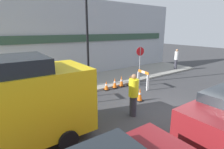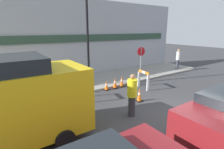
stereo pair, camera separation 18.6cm
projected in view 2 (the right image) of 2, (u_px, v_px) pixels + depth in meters
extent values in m
plane|color=#38383A|center=(176.00, 119.00, 6.86)|extent=(60.00, 60.00, 0.00)
cube|color=gray|center=(97.00, 80.00, 11.85)|extent=(18.00, 3.51, 0.11)
cube|color=#A3A8B2|center=(84.00, 39.00, 12.64)|extent=(18.00, 0.12, 5.50)
cube|color=#2D4738|center=(85.00, 38.00, 12.54)|extent=(16.20, 0.10, 0.50)
cylinder|color=black|center=(89.00, 83.00, 10.57)|extent=(0.29, 0.29, 0.24)
cylinder|color=black|center=(88.00, 34.00, 9.84)|extent=(0.13, 0.13, 6.05)
cylinder|color=gray|center=(141.00, 62.00, 12.28)|extent=(0.06, 0.06, 2.08)
cylinder|color=red|center=(141.00, 51.00, 12.08)|extent=(0.59, 0.14, 0.60)
cube|color=white|center=(82.00, 89.00, 8.93)|extent=(0.14, 0.08, 0.91)
cube|color=white|center=(87.00, 94.00, 8.21)|extent=(0.14, 0.08, 0.91)
cube|color=orange|center=(84.00, 81.00, 8.44)|extent=(0.18, 0.87, 0.15)
cube|color=white|center=(84.00, 81.00, 8.44)|extent=(0.08, 0.26, 0.14)
cube|color=white|center=(148.00, 83.00, 9.90)|extent=(0.14, 0.08, 0.92)
cube|color=white|center=(139.00, 79.00, 10.67)|extent=(0.14, 0.08, 0.92)
cube|color=orange|center=(144.00, 72.00, 10.15)|extent=(0.15, 0.94, 0.15)
cube|color=white|center=(144.00, 72.00, 10.15)|extent=(0.07, 0.29, 0.14)
cube|color=black|center=(115.00, 88.00, 10.46)|extent=(0.30, 0.30, 0.04)
cone|color=orange|center=(115.00, 82.00, 10.37)|extent=(0.22, 0.22, 0.62)
cylinder|color=white|center=(115.00, 82.00, 10.37)|extent=(0.13, 0.13, 0.09)
cube|color=black|center=(122.00, 86.00, 10.73)|extent=(0.30, 0.30, 0.04)
cone|color=orange|center=(122.00, 81.00, 10.65)|extent=(0.23, 0.22, 0.65)
cylinder|color=white|center=(122.00, 80.00, 10.64)|extent=(0.13, 0.13, 0.09)
cube|color=black|center=(107.00, 90.00, 10.13)|extent=(0.30, 0.30, 0.04)
cone|color=orange|center=(106.00, 85.00, 10.06)|extent=(0.23, 0.22, 0.52)
cylinder|color=white|center=(106.00, 85.00, 10.05)|extent=(0.13, 0.13, 0.07)
cube|color=black|center=(134.00, 84.00, 11.10)|extent=(0.30, 0.30, 0.04)
cone|color=orange|center=(134.00, 79.00, 11.01)|extent=(0.23, 0.22, 0.70)
cylinder|color=white|center=(134.00, 78.00, 11.00)|extent=(0.13, 0.13, 0.10)
cube|color=black|center=(130.00, 85.00, 10.89)|extent=(0.30, 0.30, 0.04)
cone|color=orange|center=(130.00, 80.00, 10.81)|extent=(0.23, 0.22, 0.61)
cylinder|color=white|center=(130.00, 80.00, 10.80)|extent=(0.13, 0.13, 0.09)
cube|color=black|center=(139.00, 101.00, 8.56)|extent=(0.30, 0.30, 0.04)
cone|color=orange|center=(139.00, 94.00, 8.48)|extent=(0.22, 0.22, 0.63)
cylinder|color=white|center=(140.00, 94.00, 8.47)|extent=(0.13, 0.13, 0.09)
cylinder|color=#33333D|center=(132.00, 106.00, 7.02)|extent=(0.37, 0.37, 0.84)
cylinder|color=yellow|center=(132.00, 88.00, 6.83)|extent=(0.51, 0.51, 0.70)
sphere|color=#8E6647|center=(133.00, 77.00, 6.71)|extent=(0.26, 0.26, 0.20)
cylinder|color=#33333D|center=(177.00, 65.00, 14.69)|extent=(0.30, 0.30, 0.82)
cylinder|color=silver|center=(178.00, 56.00, 14.50)|extent=(0.42, 0.42, 0.69)
sphere|color=tan|center=(179.00, 50.00, 14.39)|extent=(0.27, 0.27, 0.20)
cylinder|color=black|center=(183.00, 139.00, 5.12)|extent=(0.60, 0.18, 0.60)
cylinder|color=black|center=(47.00, 113.00, 6.71)|extent=(0.60, 0.18, 0.60)
cylinder|color=black|center=(65.00, 140.00, 5.09)|extent=(0.60, 0.18, 0.60)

